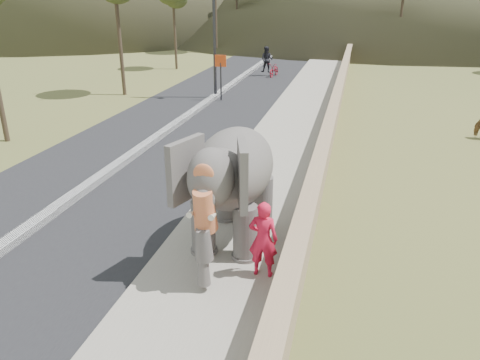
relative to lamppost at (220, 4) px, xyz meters
name	(u,v)px	position (x,y,z in m)	size (l,w,h in m)	color
ground	(232,246)	(4.69, -15.35, -4.87)	(160.00, 160.00, 0.00)	olive
road	(181,122)	(-0.31, -5.35, -4.86)	(7.00, 120.00, 0.03)	black
median	(181,120)	(-0.31, -5.35, -4.76)	(0.35, 120.00, 0.22)	black
walkway	(292,128)	(4.69, -5.35, -4.80)	(3.00, 120.00, 0.15)	#9E9687
parapet	(333,120)	(6.34, -5.35, -4.32)	(0.30, 120.00, 1.10)	tan
lamppost	(220,4)	(0.00, 0.00, 0.00)	(1.76, 0.36, 8.00)	#2A2A2E
signboard	(221,70)	(0.19, -0.63, -3.23)	(0.60, 0.08, 2.40)	#2D2D33
elephant_and_man	(235,184)	(4.71, -15.16, -3.38)	(2.21, 3.76, 2.71)	#66615D
motorcyclist	(271,65)	(1.36, 7.54, -4.08)	(1.38, 1.81, 1.99)	maroon
trees	(349,12)	(6.14, 14.88, -0.96)	(47.55, 41.97, 9.80)	#473828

